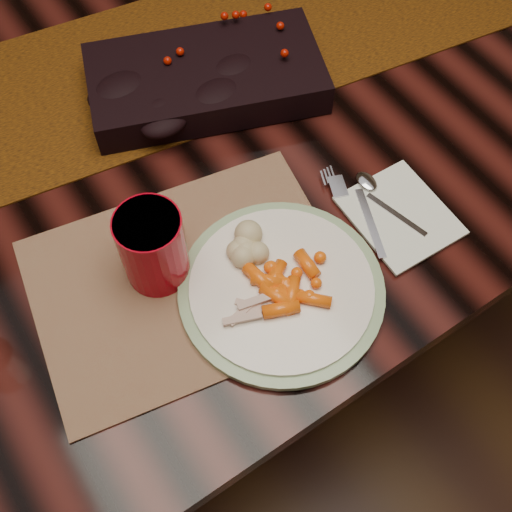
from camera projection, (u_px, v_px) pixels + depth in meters
floor at (210, 324)px, 1.71m from camera, size 5.00×5.00×0.00m
dining_table at (200, 254)px, 1.39m from camera, size 1.80×1.00×0.75m
table_runner at (158, 67)px, 1.15m from camera, size 1.79×0.62×0.00m
centerpiece at (206, 74)px, 1.08m from camera, size 0.44×0.32×0.08m
placemat_main at (188, 279)px, 0.93m from camera, size 0.49×0.40×0.00m
dinner_plate at (281, 289)px, 0.91m from camera, size 0.37×0.37×0.02m
baby_carrots at (291, 286)px, 0.90m from camera, size 0.12×0.11×0.02m
mashed_potatoes at (250, 241)px, 0.92m from camera, size 0.09×0.08×0.04m
turkey_shreds at (250, 313)px, 0.88m from camera, size 0.08×0.07×0.01m
napkin at (400, 215)px, 0.98m from camera, size 0.14×0.17×0.01m
fork at (362, 213)px, 0.98m from camera, size 0.08×0.16×0.00m
spoon at (387, 204)px, 0.99m from camera, size 0.06×0.14×0.00m
red_cup at (153, 247)px, 0.88m from camera, size 0.12×0.12×0.13m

